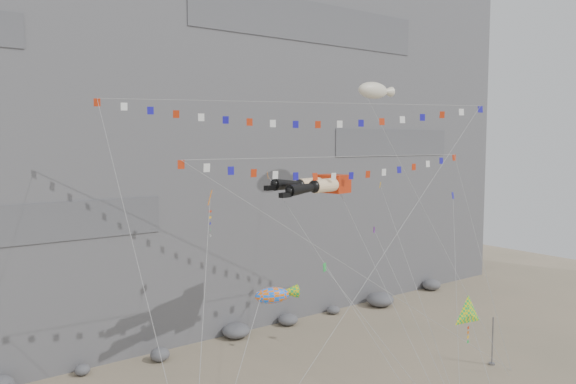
# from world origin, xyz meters

# --- Properties ---
(cliff) EXTENTS (80.00, 28.00, 50.00)m
(cliff) POSITION_xyz_m (0.00, 32.00, 25.00)
(cliff) COLOR slate
(cliff) RESTS_ON ground
(talus_boulders) EXTENTS (60.00, 3.00, 1.20)m
(talus_boulders) POSITION_xyz_m (0.00, 17.00, 0.60)
(talus_boulders) COLOR slate
(talus_boulders) RESTS_ON ground
(anchor_pole_right) EXTENTS (0.12, 0.12, 3.96)m
(anchor_pole_right) POSITION_xyz_m (13.29, -0.95, 1.98)
(anchor_pole_right) COLOR slate
(anchor_pole_right) RESTS_ON ground
(legs_kite) EXTENTS (8.16, 15.65, 20.61)m
(legs_kite) POSITION_xyz_m (0.73, 6.44, 14.78)
(legs_kite) COLOR #BA2A0B
(legs_kite) RESTS_ON ground
(flag_banner_upper) EXTENTS (29.92, 17.48, 28.73)m
(flag_banner_upper) POSITION_xyz_m (0.66, 7.47, 21.06)
(flag_banner_upper) COLOR #BA2A0B
(flag_banner_upper) RESTS_ON ground
(flag_banner_lower) EXTENTS (26.58, 8.13, 21.67)m
(flag_banner_lower) POSITION_xyz_m (2.31, 5.14, 16.93)
(flag_banner_lower) COLOR #BA2A0B
(flag_banner_lower) RESTS_ON ground
(harlequin_kite) EXTENTS (5.62, 7.11, 16.69)m
(harlequin_kite) POSITION_xyz_m (-10.78, 2.16, 14.80)
(harlequin_kite) COLOR red
(harlequin_kite) RESTS_ON ground
(fish_windsock) EXTENTS (9.97, 6.12, 12.96)m
(fish_windsock) POSITION_xyz_m (-7.36, 0.81, 8.81)
(fish_windsock) COLOR orange
(fish_windsock) RESTS_ON ground
(delta_kite) EXTENTS (4.30, 5.61, 8.86)m
(delta_kite) POSITION_xyz_m (5.49, -4.08, 6.46)
(delta_kite) COLOR yellow
(delta_kite) RESTS_ON ground
(blimp_windsock) EXTENTS (4.60, 14.05, 26.21)m
(blimp_windsock) POSITION_xyz_m (10.27, 9.90, 22.66)
(blimp_windsock) COLOR beige
(blimp_windsock) RESTS_ON ground
(small_kite_a) EXTENTS (3.21, 15.05, 21.30)m
(small_kite_a) POSITION_xyz_m (-2.29, 8.18, 15.27)
(small_kite_a) COLOR orange
(small_kite_a) RESTS_ON ground
(small_kite_b) EXTENTS (4.12, 12.25, 16.42)m
(small_kite_b) POSITION_xyz_m (5.47, 4.69, 10.84)
(small_kite_b) COLOR purple
(small_kite_b) RESTS_ON ground
(small_kite_c) EXTENTS (4.54, 9.14, 13.69)m
(small_kite_c) POSITION_xyz_m (-3.39, 0.38, 9.94)
(small_kite_c) COLOR green
(small_kite_c) RESTS_ON ground
(small_kite_d) EXTENTS (7.53, 14.91, 21.32)m
(small_kite_d) POSITION_xyz_m (8.85, 7.34, 14.05)
(small_kite_d) COLOR #F6B014
(small_kite_d) RESTS_ON ground
(small_kite_e) EXTENTS (8.20, 7.32, 17.02)m
(small_kite_e) POSITION_xyz_m (11.03, 1.57, 13.56)
(small_kite_e) COLOR #1812A0
(small_kite_e) RESTS_ON ground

